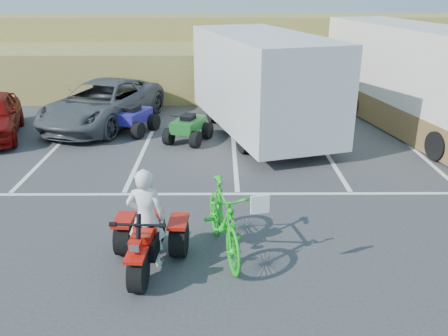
{
  "coord_description": "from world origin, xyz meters",
  "views": [
    {
      "loc": [
        -0.4,
        -7.8,
        4.67
      ],
      "look_at": [
        -0.33,
        1.54,
        1.0
      ],
      "focal_mm": 38.0,
      "sensor_mm": 36.0,
      "label": 1
    }
  ],
  "objects_px": {
    "rv_motorhome": "(413,85)",
    "quad_atv_blue": "(134,132)",
    "grey_pickup": "(103,103)",
    "rider": "(146,218)",
    "cargo_trailer": "(261,81)",
    "red_trike_atv": "(147,269)",
    "quad_atv_green": "(189,141)",
    "green_dirt_bike": "(224,220)"
  },
  "relations": [
    {
      "from": "cargo_trailer",
      "to": "rv_motorhome",
      "type": "distance_m",
      "value": 5.26
    },
    {
      "from": "green_dirt_bike",
      "to": "grey_pickup",
      "type": "height_order",
      "value": "grey_pickup"
    },
    {
      "from": "red_trike_atv",
      "to": "cargo_trailer",
      "type": "xyz_separation_m",
      "value": [
        2.59,
        8.01,
        1.73
      ]
    },
    {
      "from": "green_dirt_bike",
      "to": "rider",
      "type": "bearing_deg",
      "value": -177.46
    },
    {
      "from": "rider",
      "to": "rv_motorhome",
      "type": "height_order",
      "value": "rv_motorhome"
    },
    {
      "from": "red_trike_atv",
      "to": "cargo_trailer",
      "type": "height_order",
      "value": "cargo_trailer"
    },
    {
      "from": "rider",
      "to": "grey_pickup",
      "type": "bearing_deg",
      "value": -68.66
    },
    {
      "from": "red_trike_atv",
      "to": "quad_atv_green",
      "type": "xyz_separation_m",
      "value": [
        0.28,
        7.13,
        0.0
      ]
    },
    {
      "from": "quad_atv_green",
      "to": "red_trike_atv",
      "type": "bearing_deg",
      "value": -72.03
    },
    {
      "from": "grey_pickup",
      "to": "rv_motorhome",
      "type": "distance_m",
      "value": 10.62
    },
    {
      "from": "red_trike_atv",
      "to": "green_dirt_bike",
      "type": "distance_m",
      "value": 1.59
    },
    {
      "from": "grey_pickup",
      "to": "rv_motorhome",
      "type": "relative_size",
      "value": 0.57
    },
    {
      "from": "quad_atv_blue",
      "to": "red_trike_atv",
      "type": "bearing_deg",
      "value": -57.31
    },
    {
      "from": "cargo_trailer",
      "to": "quad_atv_green",
      "type": "height_order",
      "value": "cargo_trailer"
    },
    {
      "from": "green_dirt_bike",
      "to": "rv_motorhome",
      "type": "relative_size",
      "value": 0.24
    },
    {
      "from": "grey_pickup",
      "to": "quad_atv_blue",
      "type": "xyz_separation_m",
      "value": [
        1.21,
        -0.97,
        -0.75
      ]
    },
    {
      "from": "cargo_trailer",
      "to": "red_trike_atv",
      "type": "bearing_deg",
      "value": -124.66
    },
    {
      "from": "green_dirt_bike",
      "to": "cargo_trailer",
      "type": "bearing_deg",
      "value": 67.73
    },
    {
      "from": "green_dirt_bike",
      "to": "rv_motorhome",
      "type": "bearing_deg",
      "value": 39.18
    },
    {
      "from": "grey_pickup",
      "to": "red_trike_atv",
      "type": "bearing_deg",
      "value": -54.92
    },
    {
      "from": "rider",
      "to": "quad_atv_green",
      "type": "distance_m",
      "value": 7.04
    },
    {
      "from": "red_trike_atv",
      "to": "grey_pickup",
      "type": "distance_m",
      "value": 9.5
    },
    {
      "from": "green_dirt_bike",
      "to": "quad_atv_blue",
      "type": "bearing_deg",
      "value": 98.38
    },
    {
      "from": "green_dirt_bike",
      "to": "grey_pickup",
      "type": "bearing_deg",
      "value": 103.12
    },
    {
      "from": "red_trike_atv",
      "to": "rv_motorhome",
      "type": "height_order",
      "value": "rv_motorhome"
    },
    {
      "from": "rider",
      "to": "cargo_trailer",
      "type": "relative_size",
      "value": 0.25
    },
    {
      "from": "rv_motorhome",
      "to": "quad_atv_blue",
      "type": "relative_size",
      "value": 6.12
    },
    {
      "from": "rv_motorhome",
      "to": "quad_atv_green",
      "type": "bearing_deg",
      "value": -179.13
    },
    {
      "from": "quad_atv_blue",
      "to": "quad_atv_green",
      "type": "height_order",
      "value": "quad_atv_blue"
    },
    {
      "from": "rider",
      "to": "rv_motorhome",
      "type": "bearing_deg",
      "value": -128.32
    },
    {
      "from": "rv_motorhome",
      "to": "rider",
      "type": "bearing_deg",
      "value": -143.51
    },
    {
      "from": "rider",
      "to": "cargo_trailer",
      "type": "xyz_separation_m",
      "value": [
        2.58,
        7.86,
        0.82
      ]
    },
    {
      "from": "quad_atv_blue",
      "to": "quad_atv_green",
      "type": "distance_m",
      "value": 2.09
    },
    {
      "from": "cargo_trailer",
      "to": "quad_atv_blue",
      "type": "bearing_deg",
      "value": 162.46
    },
    {
      "from": "rv_motorhome",
      "to": "red_trike_atv",
      "type": "bearing_deg",
      "value": -143.05
    },
    {
      "from": "rv_motorhome",
      "to": "quad_atv_green",
      "type": "relative_size",
      "value": 6.39
    },
    {
      "from": "grey_pickup",
      "to": "rv_motorhome",
      "type": "bearing_deg",
      "value": 16.36
    },
    {
      "from": "red_trike_atv",
      "to": "quad_atv_blue",
      "type": "relative_size",
      "value": 1.14
    },
    {
      "from": "rider",
      "to": "quad_atv_blue",
      "type": "relative_size",
      "value": 1.17
    },
    {
      "from": "cargo_trailer",
      "to": "grey_pickup",
      "type": "bearing_deg",
      "value": 152.47
    },
    {
      "from": "rv_motorhome",
      "to": "grey_pickup",
      "type": "bearing_deg",
      "value": 167.1
    },
    {
      "from": "rider",
      "to": "rv_motorhome",
      "type": "xyz_separation_m",
      "value": [
        7.78,
        8.62,
        0.53
      ]
    }
  ]
}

